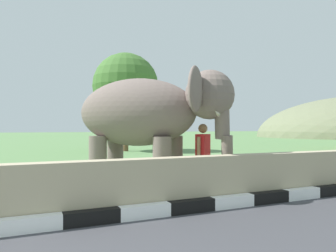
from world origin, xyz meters
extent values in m
cube|color=white|center=(1.00, 3.61, 0.12)|extent=(0.90, 0.20, 0.24)
cube|color=black|center=(1.90, 3.61, 0.12)|extent=(0.90, 0.20, 0.24)
cube|color=white|center=(2.80, 3.61, 0.12)|extent=(0.90, 0.20, 0.24)
cube|color=black|center=(3.70, 3.61, 0.12)|extent=(0.90, 0.20, 0.24)
cube|color=white|center=(4.60, 3.61, 0.12)|extent=(0.90, 0.20, 0.24)
cube|color=black|center=(5.50, 3.61, 0.12)|extent=(0.90, 0.20, 0.24)
cube|color=white|center=(6.40, 3.61, 0.12)|extent=(0.90, 0.20, 0.24)
cube|color=black|center=(7.30, 3.61, 0.12)|extent=(0.90, 0.20, 0.24)
cube|color=tan|center=(2.00, 3.91, 0.50)|extent=(28.00, 0.36, 1.00)
cylinder|color=#73625C|center=(4.42, 5.89, 0.68)|extent=(0.44, 0.44, 1.35)
cylinder|color=#73625C|center=(3.81, 5.23, 0.68)|extent=(0.44, 0.44, 1.35)
cylinder|color=#73625C|center=(3.17, 7.05, 0.68)|extent=(0.44, 0.44, 1.35)
cylinder|color=#73625C|center=(2.56, 6.39, 0.68)|extent=(0.44, 0.44, 1.35)
ellipsoid|color=#73625C|center=(3.49, 6.14, 1.95)|extent=(3.36, 3.28, 1.70)
sphere|color=#73625C|center=(4.86, 4.87, 2.33)|extent=(1.16, 1.16, 1.16)
ellipsoid|color=#D84C8C|center=(5.07, 4.67, 2.48)|extent=(0.70, 0.71, 0.44)
ellipsoid|color=#73625C|center=(5.28, 5.54, 2.38)|extent=(0.79, 0.82, 1.00)
ellipsoid|color=#73625C|center=(4.22, 4.40, 2.38)|extent=(0.79, 0.82, 1.00)
cylinder|color=#73625C|center=(5.07, 4.67, 1.78)|extent=(0.56, 0.56, 0.98)
cylinder|color=#73625C|center=(5.16, 4.59, 0.98)|extent=(0.41, 0.41, 0.82)
cone|color=beige|center=(5.22, 4.92, 1.88)|extent=(0.49, 0.51, 0.22)
cone|color=beige|center=(4.84, 4.51, 1.88)|extent=(0.49, 0.51, 0.22)
cylinder|color=navy|center=(5.02, 5.38, 0.41)|extent=(0.15, 0.15, 0.82)
cylinder|color=navy|center=(4.86, 5.26, 0.41)|extent=(0.15, 0.15, 0.82)
cube|color=red|center=(4.94, 5.32, 1.11)|extent=(0.46, 0.43, 0.58)
cylinder|color=#9E7251|center=(5.14, 5.47, 1.08)|extent=(0.15, 0.14, 0.52)
cylinder|color=#9E7251|center=(4.73, 5.16, 1.08)|extent=(0.13, 0.13, 0.52)
sphere|color=#9E7251|center=(4.94, 5.32, 1.54)|extent=(0.23, 0.23, 0.23)
cylinder|color=brown|center=(6.95, 18.94, 1.56)|extent=(0.36, 0.36, 3.12)
sphere|color=#3E6A2C|center=(6.95, 18.94, 4.32)|extent=(4.35, 4.35, 4.35)
camera|label=1|loc=(0.94, -1.57, 1.56)|focal=34.23mm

